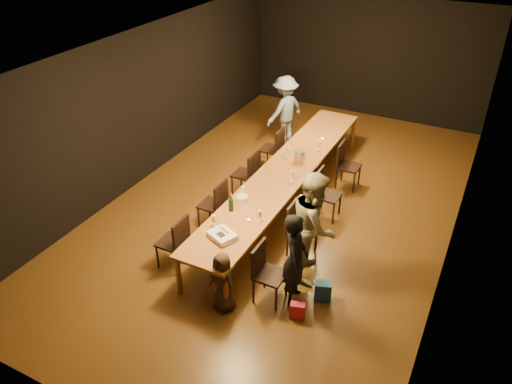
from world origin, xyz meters
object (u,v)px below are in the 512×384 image
at_px(man_blue, 285,110).
at_px(plate_stack, 242,199).
at_px(champagne_bottle, 231,202).
at_px(chair_right_0, 270,274).
at_px(chair_right_3, 349,166).
at_px(chair_left_0, 172,241).
at_px(chair_left_1, 212,204).
at_px(chair_right_2, 328,195).
at_px(chair_left_3, 271,148).
at_px(chair_right_1, 303,230).
at_px(ice_bucket, 300,156).
at_px(woman_birthday, 295,259).
at_px(woman_tan, 314,225).
at_px(table, 285,173).
at_px(birthday_cake, 222,236).
at_px(child, 223,282).
at_px(chair_left_2, 245,173).

height_order(man_blue, plate_stack, man_blue).
bearing_deg(plate_stack, champagne_bottle, -95.48).
xyz_separation_m(chair_right_0, chair_right_3, (0.00, 3.60, 0.00)).
xyz_separation_m(chair_right_3, plate_stack, (-1.06, -2.49, 0.34)).
relative_size(chair_right_3, chair_left_0, 1.00).
bearing_deg(chair_left_1, plate_stack, -97.99).
bearing_deg(chair_left_1, chair_right_2, -54.78).
xyz_separation_m(chair_right_0, chair_left_3, (-1.70, 3.60, 0.00)).
height_order(chair_right_3, champagne_bottle, champagne_bottle).
xyz_separation_m(chair_right_1, ice_bucket, (-0.76, 1.65, 0.40)).
bearing_deg(chair_left_3, chair_right_1, -144.69).
bearing_deg(woman_birthday, man_blue, 3.79).
bearing_deg(chair_right_2, chair_right_3, 180.00).
xyz_separation_m(chair_right_3, woman_tan, (0.30, -2.73, 0.41)).
bearing_deg(plate_stack, table, 80.86).
xyz_separation_m(man_blue, birthday_cake, (1.15, -4.83, 0.01)).
xyz_separation_m(woman_birthday, ice_bucket, (-1.06, 2.68, 0.13)).
distance_m(chair_right_1, chair_left_1, 1.70).
relative_size(table, champagne_bottle, 18.08).
height_order(chair_right_2, child, child).
bearing_deg(chair_left_2, ice_bucket, -64.39).
height_order(chair_right_3, child, child).
relative_size(chair_right_1, chair_left_0, 1.00).
relative_size(chair_right_2, chair_right_3, 1.00).
height_order(chair_left_2, chair_left_3, same).
relative_size(chair_right_2, chair_left_3, 1.00).
xyz_separation_m(chair_left_2, chair_left_3, (0.00, 1.20, 0.00)).
relative_size(woman_tan, ice_bucket, 7.74).
height_order(woman_tan, child, woman_tan).
bearing_deg(chair_right_3, chair_right_2, -0.00).
height_order(man_blue, ice_bucket, man_blue).
distance_m(chair_right_0, birthday_cake, 0.91).
bearing_deg(woman_tan, chair_left_0, 98.23).
xyz_separation_m(chair_right_2, chair_right_3, (0.00, 1.20, 0.00)).
height_order(chair_right_2, chair_left_0, same).
relative_size(chair_left_0, chair_left_1, 1.00).
bearing_deg(child, plate_stack, 128.65).
distance_m(chair_left_1, champagne_bottle, 0.86).
relative_size(chair_left_0, birthday_cake, 1.94).
distance_m(table, chair_left_1, 1.49).
bearing_deg(table, birthday_cake, -89.91).
relative_size(chair_left_2, champagne_bottle, 2.80).
relative_size(chair_left_2, birthday_cake, 1.94).
bearing_deg(chair_right_3, champagne_bottle, -21.25).
bearing_deg(chair_left_0, chair_right_3, -25.28).
distance_m(chair_right_1, chair_left_3, 2.94).
bearing_deg(child, woman_tan, 78.13).
xyz_separation_m(chair_right_2, plate_stack, (-1.06, -1.29, 0.34)).
bearing_deg(chair_right_1, chair_left_0, -54.78).
bearing_deg(table, champagne_bottle, -98.45).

